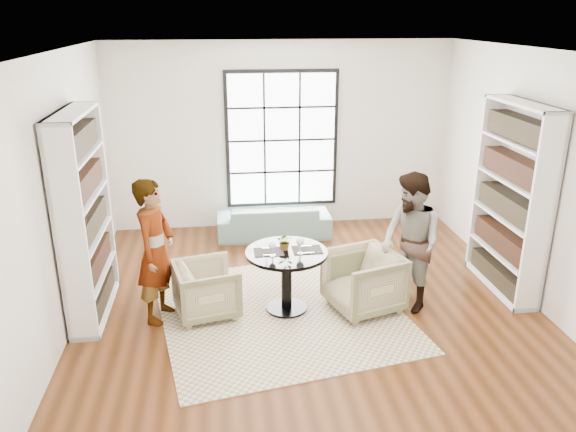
{
  "coord_description": "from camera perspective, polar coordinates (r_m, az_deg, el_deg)",
  "views": [
    {
      "loc": [
        -1.02,
        -5.91,
        3.38
      ],
      "look_at": [
        -0.22,
        0.4,
        1.07
      ],
      "focal_mm": 35.0,
      "sensor_mm": 36.0,
      "label": 1
    }
  ],
  "objects": [
    {
      "name": "ground",
      "position": [
        6.88,
        2.28,
        -9.48
      ],
      "size": [
        6.0,
        6.0,
        0.0
      ],
      "primitive_type": "plane",
      "color": "#5C2F15"
    },
    {
      "name": "room_shell",
      "position": [
        6.87,
        1.69,
        1.93
      ],
      "size": [
        6.0,
        6.01,
        6.0
      ],
      "color": "silver",
      "rests_on": "ground"
    },
    {
      "name": "rug",
      "position": [
        6.82,
        -0.71,
        -9.7
      ],
      "size": [
        3.22,
        3.22,
        0.01
      ],
      "primitive_type": "cube",
      "rotation": [
        0.0,
        0.0,
        0.18
      ],
      "color": "beige",
      "rests_on": "ground"
    },
    {
      "name": "pedestal_table",
      "position": [
        6.63,
        -0.15,
        -5.28
      ],
      "size": [
        0.96,
        0.96,
        0.77
      ],
      "rotation": [
        0.0,
        0.0,
        0.0
      ],
      "color": "black",
      "rests_on": "ground"
    },
    {
      "name": "sofa",
      "position": [
        8.96,
        -1.48,
        -0.43
      ],
      "size": [
        1.79,
        0.7,
        0.52
      ],
      "primitive_type": "imported",
      "rotation": [
        0.0,
        0.0,
        3.14
      ],
      "color": "slate",
      "rests_on": "ground"
    },
    {
      "name": "armchair_left",
      "position": [
        6.7,
        -8.25,
        -7.39
      ],
      "size": [
        0.85,
        0.84,
        0.65
      ],
      "primitive_type": "imported",
      "rotation": [
        0.0,
        0.0,
        1.8
      ],
      "color": "tan",
      "rests_on": "ground"
    },
    {
      "name": "armchair_right",
      "position": [
        6.8,
        7.66,
        -6.59
      ],
      "size": [
        1.0,
        0.98,
        0.73
      ],
      "primitive_type": "imported",
      "rotation": [
        0.0,
        0.0,
        -1.27
      ],
      "color": "#C7AF8E",
      "rests_on": "ground"
    },
    {
      "name": "person_left",
      "position": [
        6.52,
        -13.31,
        -3.48
      ],
      "size": [
        0.58,
        0.72,
        1.69
      ],
      "primitive_type": "imported",
      "rotation": [
        0.0,
        0.0,
        1.24
      ],
      "color": "gray",
      "rests_on": "ground"
    },
    {
      "name": "person_right",
      "position": [
        6.76,
        12.36,
        -2.66
      ],
      "size": [
        0.84,
        0.96,
        1.67
      ],
      "primitive_type": "imported",
      "rotation": [
        0.0,
        0.0,
        -1.29
      ],
      "color": "gray",
      "rests_on": "ground"
    },
    {
      "name": "placemat_left",
      "position": [
        6.52,
        -1.98,
        -3.66
      ],
      "size": [
        0.34,
        0.26,
        0.01
      ],
      "primitive_type": "cube",
      "rotation": [
        0.0,
        0.0,
        0.0
      ],
      "color": "black",
      "rests_on": "pedestal_table"
    },
    {
      "name": "placemat_right",
      "position": [
        6.57,
        1.96,
        -3.45
      ],
      "size": [
        0.34,
        0.26,
        0.01
      ],
      "primitive_type": "cube",
      "rotation": [
        0.0,
        0.0,
        0.0
      ],
      "color": "black",
      "rests_on": "pedestal_table"
    },
    {
      "name": "cutlery_left",
      "position": [
        6.51,
        -1.98,
        -3.6
      ],
      "size": [
        0.14,
        0.22,
        0.01
      ],
      "primitive_type": null,
      "rotation": [
        0.0,
        0.0,
        0.0
      ],
      "color": "silver",
      "rests_on": "placemat_left"
    },
    {
      "name": "cutlery_right",
      "position": [
        6.57,
        1.96,
        -3.39
      ],
      "size": [
        0.14,
        0.22,
        0.01
      ],
      "primitive_type": null,
      "rotation": [
        0.0,
        0.0,
        0.0
      ],
      "color": "silver",
      "rests_on": "placemat_right"
    },
    {
      "name": "wine_glass_left",
      "position": [
        6.36,
        -1.62,
        -3.02
      ],
      "size": [
        0.08,
        0.08,
        0.18
      ],
      "color": "silver",
      "rests_on": "pedestal_table"
    },
    {
      "name": "wine_glass_right",
      "position": [
        6.42,
        1.25,
        -2.66
      ],
      "size": [
        0.09,
        0.09,
        0.2
      ],
      "color": "silver",
      "rests_on": "pedestal_table"
    },
    {
      "name": "flower_centerpiece",
      "position": [
        6.54,
        -0.3,
        -2.61
      ],
      "size": [
        0.21,
        0.19,
        0.21
      ],
      "primitive_type": "imported",
      "rotation": [
        0.0,
        0.0,
        -0.16
      ],
      "color": "gray",
      "rests_on": "pedestal_table"
    }
  ]
}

